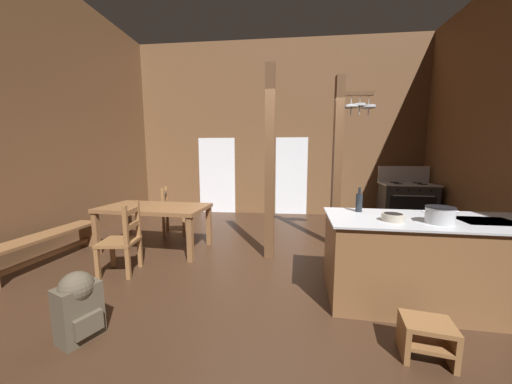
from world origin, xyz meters
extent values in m
cube|color=#382316|center=(0.00, 0.00, -0.05)|extent=(8.20, 8.07, 0.10)
cube|color=brown|center=(0.00, 3.71, 2.26)|extent=(8.20, 0.14, 4.51)
cube|color=brown|center=(-3.77, 0.00, 2.26)|extent=(0.14, 8.07, 4.51)
cube|color=white|center=(-1.67, 3.63, 1.02)|extent=(1.00, 0.01, 2.05)
cube|color=white|center=(0.37, 3.63, 1.02)|extent=(0.84, 0.01, 2.05)
cube|color=brown|center=(1.73, -0.62, 0.45)|extent=(2.15, 1.01, 0.89)
cube|color=#B7BABF|center=(1.73, -0.62, 0.90)|extent=(2.21, 1.07, 0.02)
cube|color=black|center=(2.20, -0.65, 0.91)|extent=(0.54, 0.43, 0.00)
cube|color=black|center=(1.75, -0.19, 0.05)|extent=(1.99, 0.15, 0.10)
cube|color=#2D2D2D|center=(3.04, 2.94, 0.45)|extent=(1.17, 0.87, 0.90)
cube|color=black|center=(3.00, 2.56, 0.42)|extent=(0.93, 0.10, 0.52)
cylinder|color=#B7BABF|center=(2.99, 2.53, 0.70)|extent=(0.82, 0.11, 0.02)
cube|color=#B7BABF|center=(3.04, 2.94, 0.92)|extent=(1.22, 0.91, 0.03)
cube|color=#B7BABF|center=(3.07, 3.30, 1.12)|extent=(1.14, 0.16, 0.40)
cylinder|color=black|center=(3.27, 2.76, 0.94)|extent=(0.22, 0.22, 0.01)
cylinder|color=black|center=(2.77, 2.81, 0.94)|extent=(0.22, 0.22, 0.01)
cylinder|color=black|center=(3.30, 3.06, 0.94)|extent=(0.22, 0.22, 0.01)
cylinder|color=black|center=(2.81, 3.12, 0.94)|extent=(0.22, 0.22, 0.01)
cylinder|color=black|center=(3.32, 2.51, 0.82)|extent=(0.05, 0.03, 0.04)
cylinder|color=black|center=(3.10, 2.53, 0.82)|extent=(0.05, 0.03, 0.04)
cylinder|color=black|center=(2.89, 2.55, 0.82)|extent=(0.05, 0.03, 0.04)
cylinder|color=black|center=(2.67, 2.57, 0.82)|extent=(0.05, 0.03, 0.04)
cube|color=brown|center=(1.06, 1.16, 1.43)|extent=(0.15, 0.15, 2.86)
cube|color=brown|center=(1.30, 1.17, 2.57)|extent=(0.62, 0.12, 0.06)
cylinder|color=#B7BABF|center=(1.25, 1.17, 2.48)|extent=(0.01, 0.01, 0.18)
cylinder|color=#B7BABF|center=(1.25, 1.17, 2.37)|extent=(0.25, 0.25, 0.04)
cylinder|color=#B7BABF|center=(1.25, 1.17, 2.29)|extent=(0.02, 0.02, 0.14)
cylinder|color=#B7BABF|center=(1.40, 1.18, 2.49)|extent=(0.01, 0.01, 0.16)
cylinder|color=#B7BABF|center=(1.40, 1.18, 2.39)|extent=(0.19, 0.19, 0.04)
cylinder|color=#B7BABF|center=(1.40, 1.18, 2.31)|extent=(0.02, 0.02, 0.14)
cylinder|color=#B7BABF|center=(1.54, 1.19, 2.48)|extent=(0.01, 0.01, 0.19)
cylinder|color=#B7BABF|center=(1.54, 1.19, 2.36)|extent=(0.24, 0.24, 0.04)
cylinder|color=#B7BABF|center=(1.54, 1.19, 2.28)|extent=(0.02, 0.02, 0.14)
cube|color=brown|center=(-0.05, 0.48, 1.43)|extent=(0.14, 0.14, 2.86)
cube|color=brown|center=(1.28, -1.46, 0.28)|extent=(0.40, 0.34, 0.04)
cube|color=brown|center=(1.12, -1.43, 0.13)|extent=(0.09, 0.28, 0.26)
cube|color=brown|center=(1.43, -1.49, 0.13)|extent=(0.09, 0.28, 0.26)
cube|color=brown|center=(1.28, -1.46, 0.14)|extent=(0.36, 0.33, 0.03)
cube|color=brown|center=(-1.95, 0.61, 0.71)|extent=(1.76, 1.03, 0.06)
cube|color=brown|center=(-2.71, 1.06, 0.34)|extent=(0.09, 0.09, 0.68)
cube|color=brown|center=(-1.14, 0.94, 0.34)|extent=(0.09, 0.09, 0.68)
cube|color=brown|center=(-2.77, 0.29, 0.34)|extent=(0.09, 0.09, 0.68)
cube|color=brown|center=(-1.19, 0.17, 0.34)|extent=(0.09, 0.09, 0.68)
cube|color=brown|center=(-2.01, 1.55, 0.43)|extent=(0.53, 0.53, 0.04)
cube|color=brown|center=(-1.87, 1.78, 0.21)|extent=(0.06, 0.06, 0.41)
cube|color=brown|center=(-1.78, 1.41, 0.21)|extent=(0.06, 0.06, 0.41)
cube|color=brown|center=(-2.24, 1.69, 0.47)|extent=(0.06, 0.06, 0.95)
cube|color=brown|center=(-2.15, 1.32, 0.47)|extent=(0.06, 0.06, 0.95)
cube|color=brown|center=(-2.19, 1.50, 0.84)|extent=(0.13, 0.38, 0.07)
cube|color=brown|center=(-2.19, 1.50, 0.65)|extent=(0.13, 0.38, 0.07)
cube|color=brown|center=(-2.00, -0.29, 0.43)|extent=(0.50, 0.50, 0.04)
cube|color=brown|center=(-2.16, -0.51, 0.21)|extent=(0.06, 0.06, 0.41)
cube|color=brown|center=(-2.22, -0.13, 0.21)|extent=(0.06, 0.06, 0.41)
cube|color=brown|center=(-1.79, -0.46, 0.47)|extent=(0.06, 0.06, 0.95)
cube|color=brown|center=(-1.84, -0.08, 0.47)|extent=(0.06, 0.06, 0.95)
cube|color=brown|center=(-1.81, -0.27, 0.84)|extent=(0.09, 0.38, 0.07)
cube|color=brown|center=(-1.81, -0.27, 0.65)|extent=(0.09, 0.38, 0.07)
cube|color=brown|center=(-3.26, -0.11, 0.42)|extent=(0.45, 1.67, 0.04)
cube|color=brown|center=(-3.22, 0.66, 0.20)|extent=(0.31, 0.08, 0.40)
cube|color=brown|center=(-3.26, -0.11, 0.12)|extent=(0.14, 1.45, 0.06)
cube|color=#4C4233|center=(-1.56, -1.54, 0.24)|extent=(0.33, 0.38, 0.48)
cube|color=#4C4233|center=(-1.44, -1.59, 0.17)|extent=(0.14, 0.23, 0.17)
cylinder|color=black|center=(-1.64, -1.40, 0.24)|extent=(0.05, 0.05, 0.38)
cylinder|color=black|center=(-1.71, -1.58, 0.24)|extent=(0.05, 0.05, 0.38)
sphere|color=#4C4233|center=(-1.56, -1.54, 0.46)|extent=(0.36, 0.36, 0.27)
cylinder|color=#B7BABF|center=(1.66, -0.80, 0.99)|extent=(0.25, 0.25, 0.15)
cylinder|color=black|center=(1.66, -0.80, 1.07)|extent=(0.26, 0.26, 0.01)
cylinder|color=#B7BABF|center=(1.52, -0.80, 1.03)|extent=(0.05, 0.02, 0.02)
cylinder|color=#B7BABF|center=(1.80, -0.80, 1.03)|extent=(0.05, 0.02, 0.02)
cylinder|color=#B2A893|center=(1.25, -0.75, 0.95)|extent=(0.21, 0.21, 0.07)
cylinder|color=black|center=(1.25, -0.75, 0.99)|extent=(0.17, 0.17, 0.00)
cylinder|color=#1E2328|center=(1.04, -0.32, 1.02)|extent=(0.08, 0.08, 0.21)
cylinder|color=#1E2328|center=(1.04, -0.32, 1.16)|extent=(0.03, 0.03, 0.07)
camera|label=1|loc=(0.16, -3.44, 1.55)|focal=18.38mm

